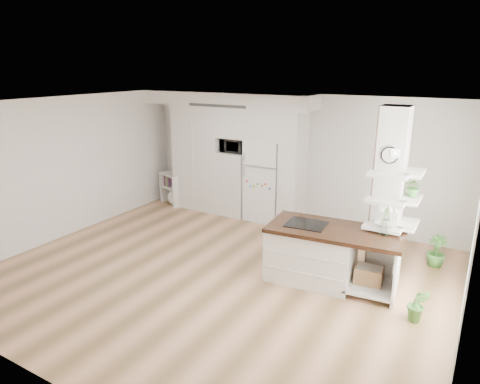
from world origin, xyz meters
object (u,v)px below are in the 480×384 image
Objects in this scene: refrigerator at (266,180)px; kitchen_island at (319,252)px; floor_plant_a at (418,305)px; bookshelf at (174,191)px.

kitchen_island is at bearing -46.07° from refrigerator.
floor_plant_a is at bearing -35.36° from refrigerator.
kitchen_island is 4.76m from bookshelf.
refrigerator is 2.90m from kitchen_island.
refrigerator is at bearing 144.64° from floor_plant_a.
bookshelf is at bearing -175.35° from refrigerator.
floor_plant_a is (5.91, -2.31, -0.08)m from bookshelf.
floor_plant_a is (3.52, -2.50, -0.63)m from refrigerator.
kitchen_island reaches higher than bookshelf.
refrigerator reaches higher than floor_plant_a.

